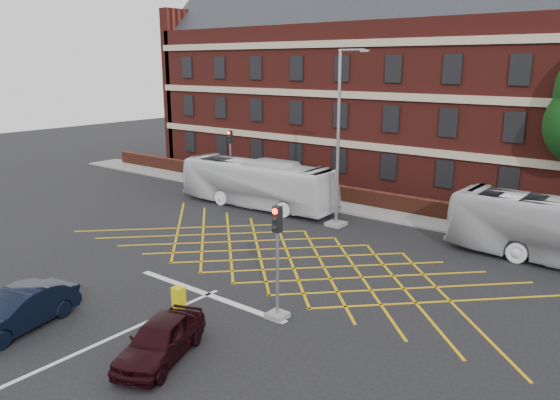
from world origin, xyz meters
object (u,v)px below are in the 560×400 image
Objects in this scene: traffic_light_far at (231,164)px; utility_cabinet at (179,298)px; car_navy at (18,310)px; traffic_light_near at (277,273)px; direction_signs at (231,173)px; car_maroon at (160,339)px; street_lamp at (338,167)px; bus_left at (257,183)px.

traffic_light_far reaches higher than utility_cabinet.
traffic_light_far is at bearing 101.98° from car_navy.
direction_signs is (-15.55, 14.12, -0.39)m from traffic_light_near.
direction_signs is at bearing -45.54° from traffic_light_far.
car_maroon is 0.40× the size of street_lamp.
traffic_light_far is at bearing 134.46° from direction_signs.
car_navy is 1.10× the size of car_maroon.
car_navy is 18.04m from street_lamp.
street_lamp is 13.50m from utility_cabinet.
street_lamp is at bearing 81.54° from car_maroon.
traffic_light_far is (-10.00, 21.52, 1.04)m from car_navy.
traffic_light_near and traffic_light_far have the same top height.
bus_left is 2.80× the size of car_maroon.
traffic_light_near is 22.51m from traffic_light_far.
utility_cabinet is (3.14, 4.61, -0.29)m from car_navy.
traffic_light_far is 4.91× the size of utility_cabinet.
traffic_light_near reaches higher than car_maroon.
utility_cabinet is at bearing -52.64° from direction_signs.
utility_cabinet is at bearing -84.88° from street_lamp.
bus_left is 2.54× the size of car_navy.
traffic_light_near is (6.61, 6.33, 1.04)m from car_navy.
street_lamp is (-3.53, 15.93, 2.81)m from car_maroon.
car_maroon is (10.03, -16.44, -0.87)m from bus_left.
car_navy is 1.03× the size of traffic_light_far.
traffic_light_near is 4.09m from utility_cabinet.
bus_left is 16.30m from traffic_light_near.
bus_left reaches higher than car_navy.
direction_signs is at bearing 165.95° from street_lamp.
traffic_light_near is at bearing -67.81° from street_lamp.
direction_signs is at bearing 127.36° from utility_cabinet.
utility_cabinet is (-2.35, 2.83, -0.24)m from car_maroon.
car_navy reaches higher than utility_cabinet.
traffic_light_near is 4.91× the size of utility_cabinet.
direction_signs reaches higher than car_navy.
traffic_light_near is at bearing -139.50° from bus_left.
bus_left is 4.94m from direction_signs.
car_navy is 5.04× the size of utility_cabinet.
car_navy is 5.59m from utility_cabinet.
street_lamp is at bearing 95.12° from utility_cabinet.
car_maroon is 4.56× the size of utility_cabinet.
car_navy reaches higher than car_maroon.
car_navy is 22.32m from direction_signs.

